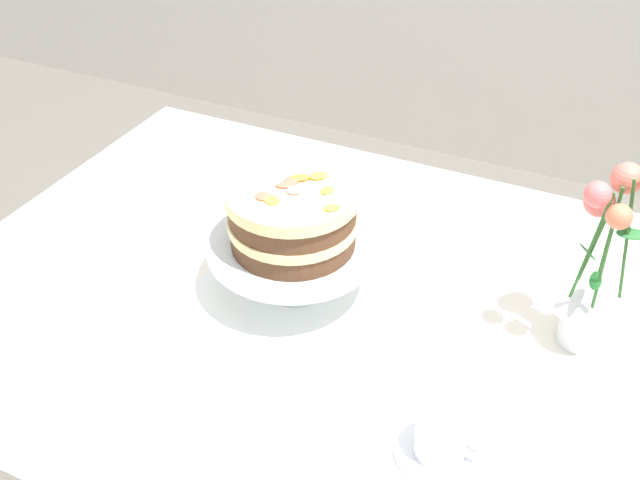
% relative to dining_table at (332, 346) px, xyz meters
% --- Properties ---
extents(dining_table, '(1.40, 1.00, 0.74)m').
position_rel_dining_table_xyz_m(dining_table, '(0.00, 0.00, 0.00)').
color(dining_table, white).
rests_on(dining_table, ground).
extents(linen_napkin, '(0.33, 0.33, 0.00)m').
position_rel_dining_table_xyz_m(linen_napkin, '(-0.08, 0.02, 0.09)').
color(linen_napkin, white).
rests_on(linen_napkin, dining_table).
extents(cake_stand, '(0.29, 0.29, 0.10)m').
position_rel_dining_table_xyz_m(cake_stand, '(-0.08, 0.02, 0.17)').
color(cake_stand, silver).
rests_on(cake_stand, linen_napkin).
extents(layer_cake, '(0.22, 0.22, 0.11)m').
position_rel_dining_table_xyz_m(layer_cake, '(-0.08, 0.02, 0.24)').
color(layer_cake, brown).
rests_on(layer_cake, cake_stand).
extents(flower_vase, '(0.11, 0.11, 0.32)m').
position_rel_dining_table_xyz_m(flower_vase, '(0.39, 0.10, 0.22)').
color(flower_vase, silver).
rests_on(flower_vase, dining_table).
extents(teacup, '(0.12, 0.12, 0.07)m').
position_rel_dining_table_xyz_m(teacup, '(0.25, -0.21, 0.12)').
color(teacup, white).
rests_on(teacup, dining_table).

